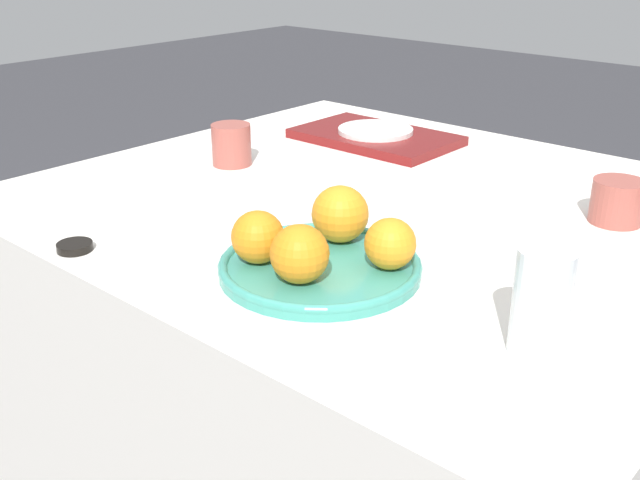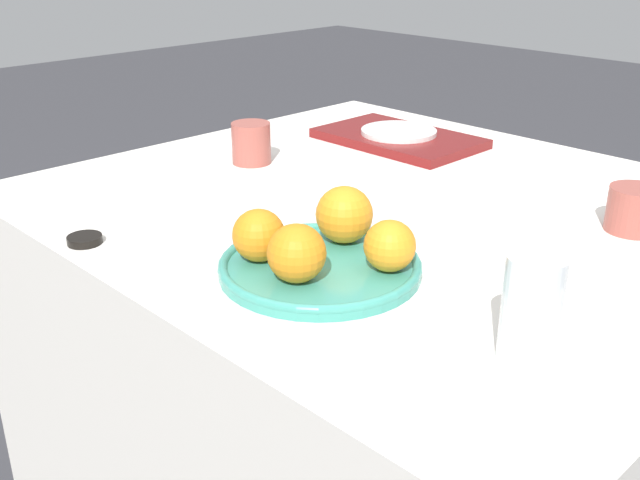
{
  "view_description": "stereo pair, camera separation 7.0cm",
  "coord_description": "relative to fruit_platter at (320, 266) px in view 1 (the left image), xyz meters",
  "views": [
    {
      "loc": [
        0.73,
        -1.0,
        1.19
      ],
      "look_at": [
        0.12,
        -0.3,
        0.79
      ],
      "focal_mm": 42.0,
      "sensor_mm": 36.0,
      "label": 1
    },
    {
      "loc": [
        0.78,
        -0.95,
        1.19
      ],
      "look_at": [
        0.12,
        -0.3,
        0.79
      ],
      "focal_mm": 42.0,
      "sensor_mm": 36.0,
      "label": 2
    }
  ],
  "objects": [
    {
      "name": "serving_tray",
      "position": [
        -0.36,
        0.59,
        -0.0
      ],
      "size": [
        0.34,
        0.21,
        0.02
      ],
      "color": "maroon",
      "rests_on": "table"
    },
    {
      "name": "table",
      "position": [
        -0.12,
        0.3,
        -0.38
      ],
      "size": [
        1.19,
        1.05,
        0.74
      ],
      "color": "silver",
      "rests_on": "ground_plane"
    },
    {
      "name": "cup_1",
      "position": [
        0.23,
        0.46,
        0.02
      ],
      "size": [
        0.08,
        0.08,
        0.07
      ],
      "color": "#9E4C42",
      "rests_on": "table"
    },
    {
      "name": "water_glass",
      "position": [
        0.32,
        0.01,
        0.05
      ],
      "size": [
        0.07,
        0.07,
        0.13
      ],
      "color": "silver",
      "rests_on": "table"
    },
    {
      "name": "napkin",
      "position": [
        0.14,
        0.69,
        -0.01
      ],
      "size": [
        0.12,
        0.12,
        0.01
      ],
      "color": "white",
      "rests_on": "table"
    },
    {
      "name": "orange_3",
      "position": [
        0.08,
        0.05,
        0.04
      ],
      "size": [
        0.07,
        0.07,
        0.07
      ],
      "color": "orange",
      "rests_on": "fruit_platter"
    },
    {
      "name": "fruit_platter",
      "position": [
        0.0,
        0.0,
        0.0
      ],
      "size": [
        0.28,
        0.28,
        0.02
      ],
      "color": "teal",
      "rests_on": "table"
    },
    {
      "name": "orange_2",
      "position": [
        -0.07,
        -0.05,
        0.04
      ],
      "size": [
        0.07,
        0.07,
        0.07
      ],
      "color": "orange",
      "rests_on": "fruit_platter"
    },
    {
      "name": "orange_0",
      "position": [
        0.02,
        -0.06,
        0.04
      ],
      "size": [
        0.08,
        0.08,
        0.08
      ],
      "color": "orange",
      "rests_on": "fruit_platter"
    },
    {
      "name": "orange_1",
      "position": [
        -0.03,
        0.08,
        0.05
      ],
      "size": [
        0.08,
        0.08,
        0.08
      ],
      "color": "orange",
      "rests_on": "fruit_platter"
    },
    {
      "name": "side_plate",
      "position": [
        -0.36,
        0.59,
        0.01
      ],
      "size": [
        0.17,
        0.17,
        0.01
      ],
      "color": "silver",
      "rests_on": "serving_tray"
    },
    {
      "name": "soy_dish",
      "position": [
        -0.32,
        -0.18,
        -0.0
      ],
      "size": [
        0.05,
        0.05,
        0.01
      ],
      "color": "black",
      "rests_on": "table"
    },
    {
      "name": "cup_0",
      "position": [
        -0.47,
        0.26,
        0.03
      ],
      "size": [
        0.08,
        0.08,
        0.08
      ],
      "color": "#9E4C42",
      "rests_on": "table"
    }
  ]
}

